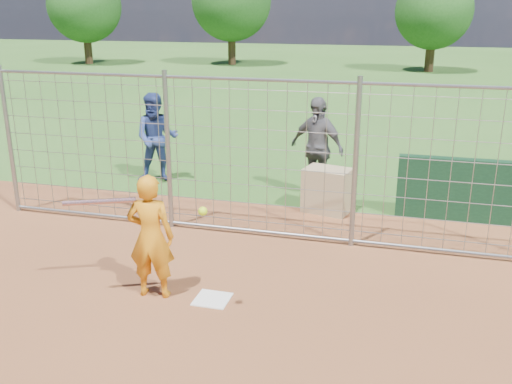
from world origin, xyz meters
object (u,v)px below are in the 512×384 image
(bystander_a, at_px, (157,138))
(equipment_bin, at_px, (327,190))
(bystander_b, at_px, (317,148))
(batter, at_px, (151,237))

(bystander_a, xyz_separation_m, equipment_bin, (3.71, -0.92, -0.53))
(bystander_b, xyz_separation_m, equipment_bin, (0.34, -0.79, -0.57))
(batter, relative_size, bystander_b, 0.83)
(bystander_a, height_order, equipment_bin, bystander_a)
(batter, relative_size, bystander_a, 0.86)
(batter, bearing_deg, bystander_a, -73.72)
(bystander_a, bearing_deg, bystander_b, -19.86)
(bystander_b, height_order, equipment_bin, bystander_b)
(batter, relative_size, equipment_bin, 2.02)
(bystander_a, bearing_deg, equipment_bin, -31.57)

